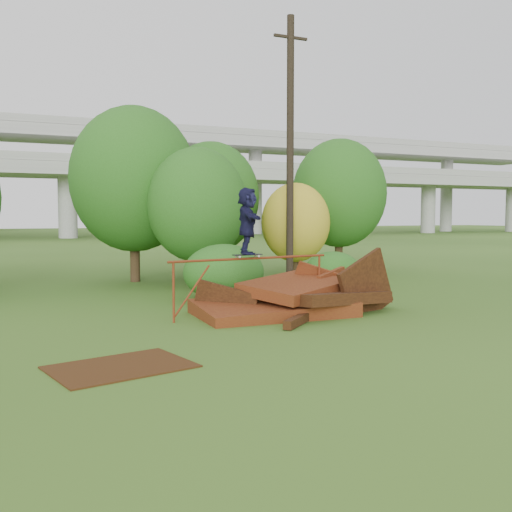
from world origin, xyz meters
name	(u,v)px	position (x,y,z in m)	size (l,w,h in m)	color
ground	(322,329)	(0.00, 0.00, 0.00)	(240.00, 240.00, 0.00)	#2D5116
scrap_pile	(295,300)	(0.40, 2.14, 0.37)	(5.75, 3.87, 2.20)	#4E1A0D
grind_rail	(252,268)	(-0.71, 2.46, 1.24)	(4.78, 0.75, 1.54)	maroon
skateboard	(247,255)	(-0.85, 2.44, 1.60)	(0.84, 0.33, 0.08)	black
skater	(247,221)	(-0.85, 2.44, 2.50)	(1.63, 0.52, 1.76)	#151434
flat_plate	(121,367)	(-4.91, -1.54, 0.01)	(2.32, 1.66, 0.03)	#3A1F0C
tree_1	(134,179)	(-1.99, 11.41, 4.08)	(5.01, 5.01, 6.97)	black
tree_2	(197,205)	(-0.28, 8.55, 3.03)	(3.64, 3.64, 5.13)	black
tree_3	(211,198)	(1.53, 12.25, 3.42)	(4.22, 4.22, 5.86)	black
tree_4	(296,223)	(4.58, 10.13, 2.35)	(2.92, 2.92, 4.04)	black
tree_5	(339,193)	(7.90, 12.01, 3.71)	(4.48, 4.48, 6.29)	black
shrub_left	(224,272)	(-0.51, 5.16, 0.88)	(2.55, 2.35, 1.76)	#1D4612
shrub_right	(333,272)	(3.53, 5.35, 0.71)	(2.01, 1.84, 1.42)	#1D4612
utility_pole	(290,149)	(3.47, 8.49, 5.20)	(1.40, 0.28, 10.26)	black
freeway_overpass	(64,154)	(0.00, 62.92, 10.32)	(160.00, 15.00, 13.70)	gray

